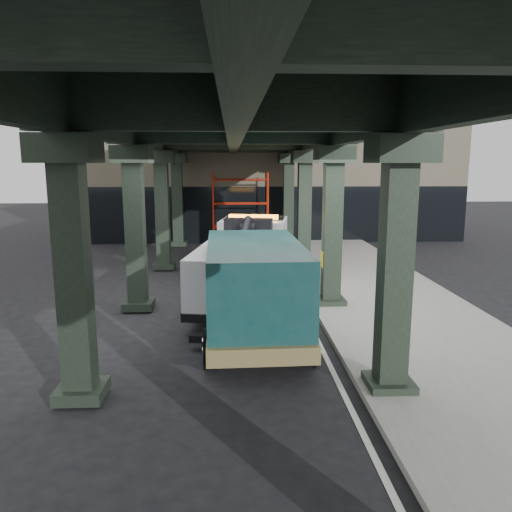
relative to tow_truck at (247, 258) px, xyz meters
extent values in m
plane|color=black|center=(-0.03, -3.31, -1.35)|extent=(90.00, 90.00, 0.00)
cube|color=gray|center=(4.47, -1.31, -1.28)|extent=(5.00, 40.00, 0.15)
cube|color=silver|center=(1.67, -1.31, -1.35)|extent=(0.12, 38.00, 0.01)
cube|color=black|center=(2.57, -7.31, 1.15)|extent=(0.55, 0.55, 5.00)
cube|color=black|center=(2.57, -7.31, 3.40)|extent=(1.10, 1.10, 0.50)
cube|color=black|center=(2.57, -7.31, -1.17)|extent=(0.90, 0.90, 0.24)
cube|color=black|center=(2.57, -1.31, 1.15)|extent=(0.55, 0.55, 5.00)
cube|color=black|center=(2.57, -1.31, 3.40)|extent=(1.10, 1.10, 0.50)
cube|color=black|center=(2.57, -1.31, -1.17)|extent=(0.90, 0.90, 0.24)
cube|color=black|center=(2.57, 4.69, 1.15)|extent=(0.55, 0.55, 5.00)
cube|color=black|center=(2.57, 4.69, 3.40)|extent=(1.10, 1.10, 0.50)
cube|color=black|center=(2.57, 4.69, -1.17)|extent=(0.90, 0.90, 0.24)
cube|color=black|center=(2.57, 10.69, 1.15)|extent=(0.55, 0.55, 5.00)
cube|color=black|center=(2.57, 10.69, 3.40)|extent=(1.10, 1.10, 0.50)
cube|color=black|center=(2.57, 10.69, -1.17)|extent=(0.90, 0.90, 0.24)
cube|color=black|center=(-3.43, -7.31, 1.15)|extent=(0.55, 0.55, 5.00)
cube|color=black|center=(-3.43, -7.31, 3.40)|extent=(1.10, 1.10, 0.50)
cube|color=black|center=(-3.43, -7.31, -1.17)|extent=(0.90, 0.90, 0.24)
cube|color=black|center=(-3.43, -1.31, 1.15)|extent=(0.55, 0.55, 5.00)
cube|color=black|center=(-3.43, -1.31, 3.40)|extent=(1.10, 1.10, 0.50)
cube|color=black|center=(-3.43, -1.31, -1.17)|extent=(0.90, 0.90, 0.24)
cube|color=black|center=(-3.43, 4.69, 1.15)|extent=(0.55, 0.55, 5.00)
cube|color=black|center=(-3.43, 4.69, 3.40)|extent=(1.10, 1.10, 0.50)
cube|color=black|center=(-3.43, 4.69, -1.17)|extent=(0.90, 0.90, 0.24)
cube|color=black|center=(-3.43, 10.69, 1.15)|extent=(0.55, 0.55, 5.00)
cube|color=black|center=(-3.43, 10.69, 3.40)|extent=(1.10, 1.10, 0.50)
cube|color=black|center=(-3.43, 10.69, -1.17)|extent=(0.90, 0.90, 0.24)
cube|color=black|center=(2.57, -1.31, 4.20)|extent=(0.35, 32.00, 1.10)
cube|color=black|center=(-3.43, -1.31, 4.20)|extent=(0.35, 32.00, 1.10)
cube|color=black|center=(-0.43, -1.31, 4.20)|extent=(0.35, 32.00, 1.10)
cube|color=black|center=(-0.43, -1.31, 4.90)|extent=(7.40, 32.00, 0.30)
cube|color=#C6B793|center=(1.97, 16.69, 2.65)|extent=(22.00, 10.00, 8.00)
cylinder|color=red|center=(-1.53, 11.59, 0.65)|extent=(0.08, 0.08, 4.00)
cylinder|color=red|center=(-1.53, 10.79, 0.65)|extent=(0.08, 0.08, 4.00)
cylinder|color=red|center=(1.47, 11.59, 0.65)|extent=(0.08, 0.08, 4.00)
cylinder|color=red|center=(1.47, 10.79, 0.65)|extent=(0.08, 0.08, 4.00)
cylinder|color=red|center=(-0.03, 11.59, -0.35)|extent=(3.00, 0.08, 0.08)
cylinder|color=red|center=(-0.03, 11.59, 0.95)|extent=(3.00, 0.08, 0.08)
cylinder|color=red|center=(-0.03, 11.59, 2.25)|extent=(3.00, 0.08, 0.08)
cube|color=black|center=(-0.08, -0.51, -0.65)|extent=(2.16, 7.57, 0.25)
cube|color=silver|center=(0.32, 2.01, 0.20)|extent=(2.70, 2.74, 1.80)
cube|color=silver|center=(0.48, 3.05, -0.30)|extent=(2.43, 1.06, 0.90)
cube|color=black|center=(0.35, 2.26, 0.70)|extent=(2.38, 1.63, 0.85)
cube|color=silver|center=(-0.26, -1.65, 0.00)|extent=(3.15, 5.32, 1.40)
cube|color=orange|center=(0.28, 1.81, 1.20)|extent=(1.82, 0.56, 0.16)
cube|color=black|center=(0.05, 0.33, 1.00)|extent=(1.68, 0.84, 0.60)
cylinder|color=black|center=(-0.23, -1.45, 0.75)|extent=(0.78, 3.50, 1.34)
cube|color=black|center=(-0.66, -4.17, -1.00)|extent=(0.51, 1.43, 0.18)
cube|color=black|center=(-0.77, -4.87, -1.05)|extent=(1.62, 0.50, 0.18)
cylinder|color=black|center=(-0.73, 2.48, -0.80)|extent=(0.52, 1.14, 1.10)
cylinder|color=silver|center=(-0.73, 2.48, -0.80)|extent=(0.48, 0.66, 0.61)
cylinder|color=black|center=(1.45, 2.13, -0.80)|extent=(0.52, 1.14, 1.10)
cylinder|color=silver|center=(1.45, 2.13, -0.80)|extent=(0.48, 0.66, 0.61)
cylinder|color=black|center=(-1.24, -0.79, -0.80)|extent=(0.52, 1.14, 1.10)
cylinder|color=silver|center=(-1.24, -0.79, -0.80)|extent=(0.48, 0.66, 0.61)
cylinder|color=black|center=(0.94, -1.13, -0.80)|extent=(0.52, 1.14, 1.10)
cylinder|color=silver|center=(0.94, -1.13, -0.80)|extent=(0.48, 0.66, 0.61)
cylinder|color=black|center=(-1.44, -2.07, -0.80)|extent=(0.52, 1.14, 1.10)
cylinder|color=silver|center=(-1.44, -2.07, -0.80)|extent=(0.48, 0.66, 0.61)
cylinder|color=black|center=(0.73, -2.42, -0.80)|extent=(0.52, 1.14, 1.10)
cylinder|color=silver|center=(0.73, -2.42, -0.80)|extent=(0.48, 0.66, 0.61)
cube|color=#10393A|center=(-0.04, -1.23, -0.31)|extent=(2.28, 1.27, 0.99)
cube|color=#10393A|center=(0.04, -4.24, 0.13)|extent=(2.44, 5.00, 2.14)
cube|color=olive|center=(0.03, -3.81, -0.75)|extent=(2.52, 6.21, 0.38)
cube|color=black|center=(-0.03, -1.67, 0.57)|extent=(2.15, 0.53, 0.91)
cube|color=black|center=(0.03, -3.92, 0.68)|extent=(2.45, 4.01, 0.60)
cube|color=silver|center=(-0.06, -0.65, -0.75)|extent=(2.20, 0.19, 0.33)
cylinder|color=black|center=(-1.14, -1.32, -0.89)|extent=(0.33, 0.93, 0.92)
cylinder|color=silver|center=(-1.14, -1.32, -0.89)|extent=(0.37, 0.52, 0.51)
cylinder|color=black|center=(1.06, -1.25, -0.89)|extent=(0.33, 0.93, 0.92)
cylinder|color=silver|center=(1.06, -1.25, -0.89)|extent=(0.37, 0.52, 0.51)
cylinder|color=black|center=(-1.01, -5.92, -0.89)|extent=(0.33, 0.93, 0.92)
cylinder|color=silver|center=(-1.01, -5.92, -0.89)|extent=(0.37, 0.52, 0.51)
cylinder|color=black|center=(1.19, -5.86, -0.89)|extent=(0.33, 0.93, 0.92)
cylinder|color=silver|center=(1.19, -5.86, -0.89)|extent=(0.37, 0.52, 0.51)
camera|label=1|loc=(-0.51, -16.41, 3.15)|focal=35.00mm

